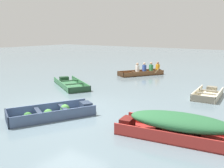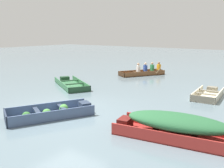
{
  "view_description": "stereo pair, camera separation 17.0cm",
  "coord_description": "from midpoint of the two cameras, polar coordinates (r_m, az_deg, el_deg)",
  "views": [
    {
      "loc": [
        6.72,
        -6.61,
        3.01
      ],
      "look_at": [
        -0.57,
        3.91,
        0.35
      ],
      "focal_mm": 40.0,
      "sensor_mm": 36.0,
      "label": 1
    },
    {
      "loc": [
        6.85,
        -6.52,
        3.01
      ],
      "look_at": [
        -0.57,
        3.91,
        0.35
      ],
      "focal_mm": 40.0,
      "sensor_mm": 36.0,
      "label": 2
    }
  ],
  "objects": [
    {
      "name": "ground_plane",
      "position": [
        9.91,
        -10.04,
        -6.12
      ],
      "size": [
        80.0,
        80.0,
        0.0
      ],
      "primitive_type": "plane",
      "color": "slate"
    },
    {
      "name": "dinghy_slate_blue_foreground",
      "position": [
        9.35,
        -12.85,
        -6.39
      ],
      "size": [
        2.39,
        3.2,
        0.38
      ],
      "color": "#475B7F",
      "rests_on": "ground"
    },
    {
      "name": "skiff_red_mid_moored",
      "position": [
        7.48,
        15.01,
        -8.9
      ],
      "size": [
        3.74,
        1.72,
        0.73
      ],
      "color": "#AD2D28",
      "rests_on": "ground"
    },
    {
      "name": "skiff_green_far_moored",
      "position": [
        14.51,
        -9.13,
        -0.0
      ],
      "size": [
        3.57,
        2.78,
        0.3
      ],
      "color": "#387047",
      "rests_on": "ground"
    },
    {
      "name": "skiff_cream_near_moored",
      "position": [
        12.75,
        21.52,
        -2.24
      ],
      "size": [
        1.22,
        2.48,
        0.31
      ],
      "color": "beige",
      "rests_on": "ground"
    },
    {
      "name": "rowboat_wooden_brown_with_crew",
      "position": [
        18.15,
        7.78,
        2.8
      ],
      "size": [
        2.67,
        3.32,
        0.89
      ],
      "color": "brown",
      "rests_on": "ground"
    }
  ]
}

